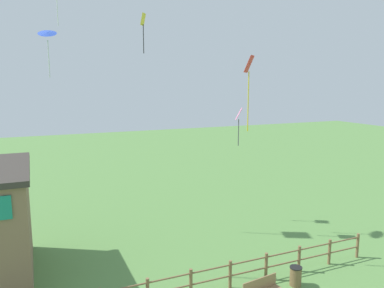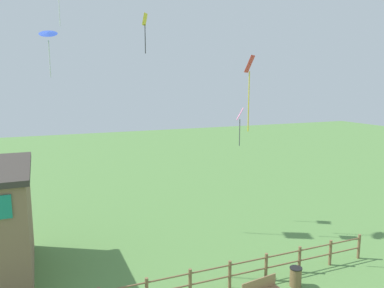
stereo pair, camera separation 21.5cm
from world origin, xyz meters
The scene contains 6 objects.
wooden_fence centered at (0.00, 5.70, 0.70)m, with size 16.61×0.14×1.26m.
trash_bin centered at (3.65, 4.78, 0.43)m, with size 0.54×0.54×0.85m.
kite_pink_diamond centered at (4.30, 10.99, 6.68)m, with size 0.59×0.66×2.17m.
kite_yellow_diamond centered at (0.28, 15.99, 12.21)m, with size 0.48×0.54×2.43m.
kite_blue_delta centered at (-5.61, 10.60, 10.77)m, with size 0.93×0.88×2.12m.
kite_red_diamond centered at (2.93, 7.83, 8.89)m, with size 0.68×0.67×3.53m.
Camera 1 is at (-6.48, -7.31, 8.70)m, focal length 35.00 mm.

